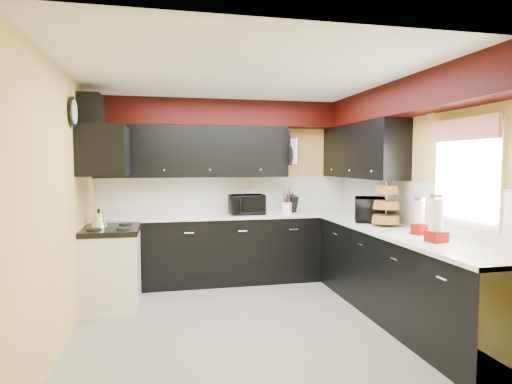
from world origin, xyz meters
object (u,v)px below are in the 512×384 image
microwave (370,209)px  utensil_crock (287,208)px  toaster_oven (247,204)px  knife_block (291,204)px  kettle (99,220)px

microwave → utensil_crock: (-0.77, 0.97, -0.07)m
toaster_oven → knife_block: 0.66m
utensil_crock → knife_block: (0.09, 0.09, 0.05)m
utensil_crock → kettle: (-2.41, -0.61, -0.02)m
toaster_oven → microwave: size_ratio=0.90×
toaster_oven → kettle: (-1.85, -0.62, -0.08)m
microwave → kettle: microwave is taller
toaster_oven → microwave: 1.66m
utensil_crock → knife_block: bearing=45.6°
microwave → knife_block: (-0.68, 1.07, -0.02)m
microwave → utensil_crock: bearing=62.4°
utensil_crock → microwave: bearing=-51.7°
toaster_oven → utensil_crock: 0.57m
microwave → kettle: 3.20m
utensil_crock → kettle: bearing=-165.8°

